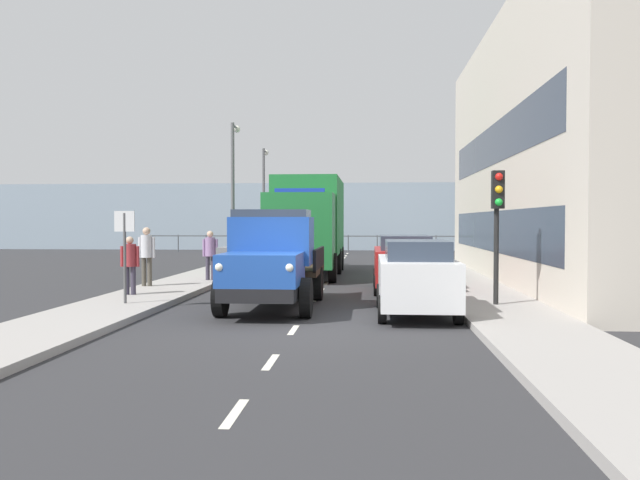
{
  "coord_description": "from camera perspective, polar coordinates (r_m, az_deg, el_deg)",
  "views": [
    {
      "loc": [
        -1.5,
        12.89,
        2.15
      ],
      "look_at": [
        0.34,
        -10.77,
        1.46
      ],
      "focal_mm": 36.08,
      "sensor_mm": 36.0,
      "label": 1
    }
  ],
  "objects": [
    {
      "name": "pedestrian_in_dark_coat",
      "position": [
        20.51,
        -15.12,
        -0.97
      ],
      "size": [
        0.53,
        0.34,
        1.81
      ],
      "color": "#4C473D",
      "rests_on": "sidewalk_right"
    },
    {
      "name": "seawall_railing",
      "position": [
        44.39,
        2.52,
        0.08
      ],
      "size": [
        28.08,
        0.08,
        1.2
      ],
      "color": "#4C5156",
      "rests_on": "ground_plane"
    },
    {
      "name": "traffic_light_near",
      "position": [
        15.88,
        15.46,
        2.78
      ],
      "size": [
        0.28,
        0.41,
        3.2
      ],
      "color": "black",
      "rests_on": "sidewalk_left"
    },
    {
      "name": "road_centreline_markings",
      "position": [
        23.76,
        0.82,
        -3.51
      ],
      "size": [
        0.12,
        39.62,
        0.01
      ],
      "color": "silver",
      "rests_on": "ground_plane"
    },
    {
      "name": "lorry_cargo_green",
      "position": [
        25.34,
        -1.09,
        1.51
      ],
      "size": [
        2.58,
        8.2,
        3.87
      ],
      "color": "#1E7033",
      "rests_on": "ground_plane"
    },
    {
      "name": "sea_horizon",
      "position": [
        47.97,
        2.67,
        2.09
      ],
      "size": [
        80.0,
        0.8,
        5.0
      ],
      "primitive_type": "cube",
      "color": "#8C9EAD",
      "rests_on": "ground_plane"
    },
    {
      "name": "building_terrace",
      "position": [
        24.12,
        23.25,
        7.21
      ],
      "size": [
        6.96,
        19.72,
        9.08
      ],
      "color": "beige",
      "rests_on": "ground_plane"
    },
    {
      "name": "truck_vintage_blue",
      "position": [
        15.65,
        -4.29,
        -1.89
      ],
      "size": [
        2.17,
        5.64,
        2.43
      ],
      "color": "black",
      "rests_on": "ground_plane"
    },
    {
      "name": "pedestrian_by_lamp",
      "position": [
        22.16,
        -9.71,
        -0.98
      ],
      "size": [
        0.53,
        0.34,
        1.67
      ],
      "color": "#383342",
      "rests_on": "sidewalk_right"
    },
    {
      "name": "lamp_post_promenade",
      "position": [
        28.56,
        -7.68,
        5.2
      ],
      "size": [
        0.32,
        1.14,
        6.3
      ],
      "color": "#59595B",
      "rests_on": "sidewalk_right"
    },
    {
      "name": "pedestrian_couple_b",
      "position": [
        18.25,
        -16.51,
        -1.77
      ],
      "size": [
        0.53,
        0.34,
        1.59
      ],
      "color": "#383342",
      "rests_on": "sidewalk_right"
    },
    {
      "name": "car_grey_oppositeside_0",
      "position": [
        22.65,
        -5.86,
        -1.51
      ],
      "size": [
        1.84,
        4.02,
        1.72
      ],
      "color": "slate",
      "rests_on": "ground_plane"
    },
    {
      "name": "car_red_kerbside_1",
      "position": [
        19.87,
        7.48,
        -1.96
      ],
      "size": [
        1.88,
        4.27,
        1.72
      ],
      "color": "#B21E1E",
      "rests_on": "ground_plane"
    },
    {
      "name": "ground_plane",
      "position": [
        23.77,
        0.82,
        -3.52
      ],
      "size": [
        80.0,
        80.0,
        0.0
      ],
      "primitive_type": "plane",
      "color": "#2D2D30"
    },
    {
      "name": "lamp_post_far",
      "position": [
        38.08,
        -4.98,
        4.3
      ],
      "size": [
        0.32,
        1.14,
        6.28
      ],
      "color": "#59595B",
      "rests_on": "sidewalk_right"
    },
    {
      "name": "street_sign",
      "position": [
        16.33,
        -16.93,
        -0.04
      ],
      "size": [
        0.5,
        0.07,
        2.25
      ],
      "color": "#4C4C4C",
      "rests_on": "sidewalk_right"
    },
    {
      "name": "sidewalk_left",
      "position": [
        23.92,
        11.95,
        -3.34
      ],
      "size": [
        2.24,
        42.65,
        0.15
      ],
      "primitive_type": "cube",
      "color": "#9E9993",
      "rests_on": "ground_plane"
    },
    {
      "name": "car_navy_oppositeside_1",
      "position": [
        28.94,
        -3.6,
        -0.81
      ],
      "size": [
        1.96,
        4.43,
        1.72
      ],
      "color": "navy",
      "rests_on": "ground_plane"
    },
    {
      "name": "car_white_kerbside_near",
      "position": [
        14.77,
        8.52,
        -3.22
      ],
      "size": [
        1.76,
        3.93,
        1.72
      ],
      "color": "white",
      "rests_on": "ground_plane"
    },
    {
      "name": "car_black_oppositeside_2",
      "position": [
        34.53,
        -2.29,
        -0.4
      ],
      "size": [
        1.95,
        4.63,
        1.72
      ],
      "color": "black",
      "rests_on": "ground_plane"
    },
    {
      "name": "sidewalk_right",
      "position": [
        24.49,
        -10.06,
        -3.21
      ],
      "size": [
        2.24,
        42.65,
        0.15
      ],
      "primitive_type": "cube",
      "color": "#9E9993",
      "rests_on": "ground_plane"
    }
  ]
}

